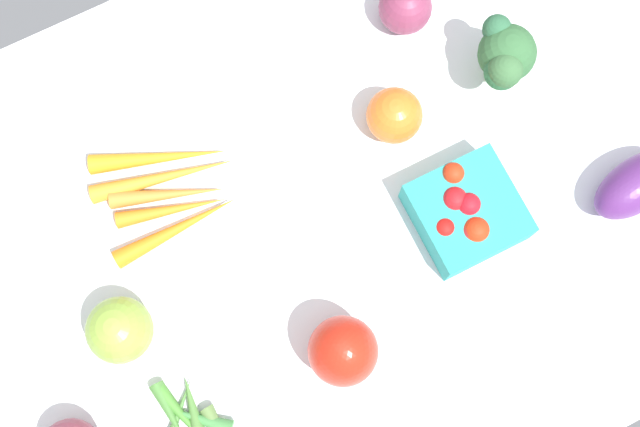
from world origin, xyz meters
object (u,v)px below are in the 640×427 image
Objects in this scene: heirloom_tomato_green at (120,330)px; okra_pile at (192,423)px; carrot_bunch at (167,190)px; heirloom_tomato_orange at (394,115)px; bell_pepper_red at (343,351)px; eggplant at (638,184)px; red_onion_center at (405,8)px; berry_basket at (466,213)px; broccoli_head at (505,57)px.

heirloom_tomato_green is 0.56× the size of okra_pile.
heirloom_tomato_orange is at bearing -8.99° from carrot_bunch.
heirloom_tomato_orange is at bearing 50.58° from bell_pepper_red.
okra_pile is 1.14× the size of eggplant.
red_onion_center is (7.87, 12.02, -0.09)cm from heirloom_tomato_orange.
berry_basket is 0.64× the size of carrot_bunch.
heirloom_tomato_green reaches higher than berry_basket.
red_onion_center is (5.79, 26.45, 0.48)cm from berry_basket.
heirloom_tomato_orange is 0.38× the size of carrot_bunch.
heirloom_tomato_green reaches higher than carrot_bunch.
bell_pepper_red reaches higher than red_onion_center.
red_onion_center is at bearing 23.58° from heirloom_tomato_green.
okra_pile is at bearing -149.73° from heirloom_tomato_orange.
broccoli_head is 56.41cm from okra_pile.
bell_pepper_red is at bearing -69.51° from carrot_bunch.
bell_pepper_red is at bearing -32.15° from heirloom_tomato_green.
okra_pile is at bearing -157.44° from broccoli_head.
heirloom_tomato_orange is 30.10cm from eggplant.
eggplant is at bearing -69.64° from broccoli_head.
heirloom_tomato_orange is 41.05cm from heirloom_tomato_green.
red_onion_center reaches higher than berry_basket.
red_onion_center is 52.31cm from heirloom_tomato_green.
bell_pepper_red is at bearing -5.07° from eggplant.
heirloom_tomato_orange reaches higher than red_onion_center.
berry_basket is 22.18cm from bell_pepper_red.
eggplant is at bearing 1.20° from okra_pile.
broccoli_head is (43.00, -4.81, 5.45)cm from carrot_bunch.
bell_pepper_red is (21.59, -13.57, 1.11)cm from heirloom_tomato_green.
heirloom_tomato_orange is 1.03× the size of red_onion_center.
okra_pile is (-37.39, -21.82, -2.61)cm from heirloom_tomato_orange.
broccoli_head reaches higher than red_onion_center.
heirloom_tomato_green reaches higher than heirloom_tomato_orange.
heirloom_tomato_green is at bearing 172.54° from berry_basket.
heirloom_tomato_green is 25.53cm from bell_pepper_red.
broccoli_head is at bearing -77.39° from eggplant.
carrot_bunch is 1.34× the size of okra_pile.
bell_pepper_red is (-26.35, -34.50, 1.60)cm from red_onion_center.
okra_pile is at bearing -169.39° from berry_basket.
bell_pepper_red reaches higher than eggplant.
carrot_bunch is at bearing 71.48° from okra_pile.
eggplant reaches higher than okra_pile.
heirloom_tomato_green reaches higher than eggplant.
heirloom_tomato_orange is 0.90× the size of heirloom_tomato_green.
heirloom_tomato_orange is at bearing 30.27° from okra_pile.
berry_basket is 36.07cm from carrot_bunch.
eggplant is at bearing -26.41° from carrot_bunch.
carrot_bunch is (-36.44, -7.50, -2.20)cm from red_onion_center.
bell_pepper_red reaches higher than okra_pile.
carrot_bunch is at bearing -34.17° from eggplant.
broccoli_head reaches higher than okra_pile.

